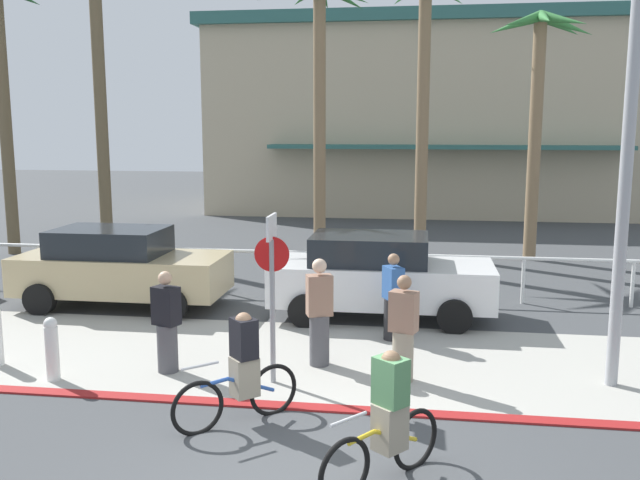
{
  "coord_description": "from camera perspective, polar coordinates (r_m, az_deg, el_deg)",
  "views": [
    {
      "loc": [
        1.14,
        -6.71,
        3.84
      ],
      "look_at": [
        -0.71,
        6.0,
        1.72
      ],
      "focal_mm": 38.96,
      "sensor_mm": 36.0,
      "label": 1
    }
  ],
  "objects": [
    {
      "name": "car_white_2",
      "position": [
        13.96,
        4.87,
        -2.92
      ],
      "size": [
        4.4,
        2.02,
        1.69
      ],
      "color": "white",
      "rests_on": "ground"
    },
    {
      "name": "pedestrian_3",
      "position": [
        12.54,
        6.01,
        -5.0
      ],
      "size": [
        0.43,
        0.48,
        1.6
      ],
      "color": "#232326",
      "rests_on": "ground"
    },
    {
      "name": "pedestrian_2",
      "position": [
        11.13,
        -12.47,
        -6.96
      ],
      "size": [
        0.47,
        0.42,
        1.63
      ],
      "color": "#4C4C51",
      "rests_on": "ground"
    },
    {
      "name": "curb_paint",
      "position": [
        9.76,
        0.94,
        -13.67
      ],
      "size": [
        44.0,
        0.24,
        0.03
      ],
      "primitive_type": "cube",
      "color": "maroon",
      "rests_on": "ground"
    },
    {
      "name": "cyclist_yellow_1",
      "position": [
        7.76,
        5.52,
        -14.56
      ],
      "size": [
        1.23,
        1.42,
        1.5
      ],
      "color": "black",
      "rests_on": "ground"
    },
    {
      "name": "palm_tree_3",
      "position": [
        20.78,
        8.66,
        15.46
      ],
      "size": [
        3.59,
        2.9,
        8.07
      ],
      "color": "#846B4C",
      "rests_on": "ground"
    },
    {
      "name": "cyclist_blue_0",
      "position": [
        9.2,
        -6.49,
        -10.65
      ],
      "size": [
        1.39,
        1.27,
        1.5
      ],
      "color": "black",
      "rests_on": "ground"
    },
    {
      "name": "bollard_0",
      "position": [
        11.34,
        -21.16,
        -8.3
      ],
      "size": [
        0.2,
        0.2,
        1.0
      ],
      "color": "white",
      "rests_on": "ground"
    },
    {
      "name": "stop_sign_bike_lane",
      "position": [
        10.22,
        -3.96,
        -2.84
      ],
      "size": [
        0.52,
        0.56,
        2.56
      ],
      "color": "gray",
      "rests_on": "ground"
    },
    {
      "name": "car_tan_1",
      "position": [
        15.38,
        -16.12,
        -2.11
      ],
      "size": [
        4.4,
        2.02,
        1.69
      ],
      "color": "tan",
      "rests_on": "ground"
    },
    {
      "name": "ground_plane",
      "position": [
        17.18,
        4.27,
        -3.55
      ],
      "size": [
        80.0,
        80.0,
        0.0
      ],
      "primitive_type": "plane",
      "color": "#424447"
    },
    {
      "name": "palm_tree_4",
      "position": [
        20.78,
        17.48,
        12.98
      ],
      "size": [
        2.83,
        2.86,
        6.97
      ],
      "color": "#846B4C",
      "rests_on": "ground"
    },
    {
      "name": "rail_fence",
      "position": [
        15.54,
        3.92,
        -1.77
      ],
      "size": [
        24.96,
        0.08,
        1.04
      ],
      "color": "white",
      "rests_on": "ground"
    },
    {
      "name": "palm_tree_0",
      "position": [
        22.78,
        -24.8,
        13.28
      ],
      "size": [
        2.81,
        3.21,
        7.97
      ],
      "color": "brown",
      "rests_on": "ground"
    },
    {
      "name": "pedestrian_1",
      "position": [
        10.56,
        6.86,
        -7.62
      ],
      "size": [
        0.46,
        0.4,
        1.65
      ],
      "color": "gray",
      "rests_on": "ground"
    },
    {
      "name": "palm_tree_2",
      "position": [
        20.75,
        -0.03,
        15.37
      ],
      "size": [
        3.33,
        3.27,
        7.95
      ],
      "color": "#846B4C",
      "rests_on": "ground"
    },
    {
      "name": "sidewalk_strip",
      "position": [
        11.62,
        2.22,
        -9.86
      ],
      "size": [
        44.0,
        4.0,
        0.02
      ],
      "primitive_type": "cube",
      "color": "#ADAAA0",
      "rests_on": "ground"
    },
    {
      "name": "building_backdrop",
      "position": [
        33.13,
        10.03,
        9.95
      ],
      "size": [
        20.9,
        10.22,
        8.46
      ],
      "color": "#BCAD8E",
      "rests_on": "ground"
    },
    {
      "name": "streetlight_curb",
      "position": [
        10.56,
        24.57,
        10.93
      ],
      "size": [
        0.24,
        2.54,
        7.5
      ],
      "color": "#9EA0A5",
      "rests_on": "ground"
    },
    {
      "name": "pedestrian_0",
      "position": [
        11.15,
        -0.05,
        -6.31
      ],
      "size": [
        0.47,
        0.41,
        1.76
      ],
      "color": "#4C4C51",
      "rests_on": "ground"
    }
  ]
}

